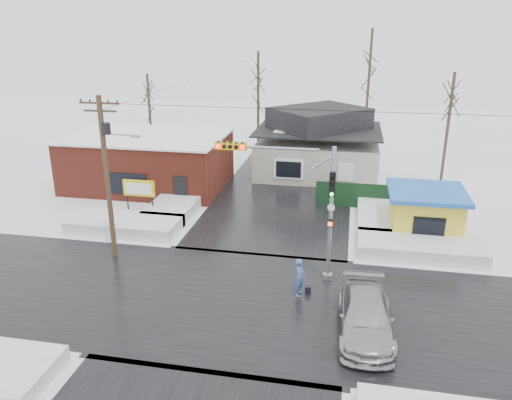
% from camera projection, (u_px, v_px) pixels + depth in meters
% --- Properties ---
extents(ground, '(120.00, 120.00, 0.00)m').
position_uv_depth(ground, '(239.00, 302.00, 23.65)').
color(ground, white).
rests_on(ground, ground).
extents(road_ns, '(10.00, 120.00, 0.02)m').
position_uv_depth(road_ns, '(239.00, 301.00, 23.65)').
color(road_ns, black).
rests_on(road_ns, ground).
extents(road_ew, '(120.00, 10.00, 0.02)m').
position_uv_depth(road_ew, '(239.00, 301.00, 23.65)').
color(road_ew, black).
rests_on(road_ew, ground).
extents(snowbank_nw, '(7.00, 3.00, 0.80)m').
position_uv_depth(snowbank_nw, '(125.00, 224.00, 31.60)').
color(snowbank_nw, white).
rests_on(snowbank_nw, ground).
extents(snowbank_ne, '(7.00, 3.00, 0.80)m').
position_uv_depth(snowbank_ne, '(420.00, 247.00, 28.37)').
color(snowbank_ne, white).
rests_on(snowbank_ne, ground).
extents(snowbank_nside_w, '(3.00, 8.00, 0.80)m').
position_uv_depth(snowbank_nside_w, '(181.00, 200.00, 35.86)').
color(snowbank_nside_w, white).
rests_on(snowbank_nside_w, ground).
extents(snowbank_nside_e, '(3.00, 8.00, 0.80)m').
position_uv_depth(snowbank_nside_e, '(380.00, 214.00, 33.35)').
color(snowbank_nside_e, white).
rests_on(snowbank_nside_e, ground).
extents(traffic_signal, '(6.05, 0.68, 7.00)m').
position_uv_depth(traffic_signal, '(300.00, 194.00, 24.42)').
color(traffic_signal, gray).
rests_on(traffic_signal, ground).
extents(utility_pole, '(3.15, 0.44, 9.00)m').
position_uv_depth(utility_pole, '(107.00, 169.00, 26.58)').
color(utility_pole, '#382619').
rests_on(utility_pole, ground).
extents(brick_building, '(12.20, 8.20, 4.12)m').
position_uv_depth(brick_building, '(149.00, 161.00, 39.70)').
color(brick_building, maroon).
rests_on(brick_building, ground).
extents(marquee_sign, '(2.20, 0.21, 2.55)m').
position_uv_depth(marquee_sign, '(139.00, 189.00, 33.38)').
color(marquee_sign, black).
rests_on(marquee_sign, ground).
extents(house, '(10.40, 8.40, 5.76)m').
position_uv_depth(house, '(318.00, 144.00, 42.73)').
color(house, '#B4AFA3').
rests_on(house, ground).
extents(kiosk, '(4.60, 4.60, 2.88)m').
position_uv_depth(kiosk, '(425.00, 212.00, 30.69)').
color(kiosk, yellow).
rests_on(kiosk, ground).
extents(fence, '(8.00, 0.12, 1.80)m').
position_uv_depth(fence, '(373.00, 196.00, 35.12)').
color(fence, black).
rests_on(fence, ground).
extents(tree_far_left, '(3.00, 3.00, 10.00)m').
position_uv_depth(tree_far_left, '(258.00, 74.00, 45.70)').
color(tree_far_left, '#332821').
rests_on(tree_far_left, ground).
extents(tree_far_mid, '(3.00, 3.00, 12.00)m').
position_uv_depth(tree_far_mid, '(371.00, 56.00, 45.22)').
color(tree_far_mid, '#332821').
rests_on(tree_far_mid, ground).
extents(tree_far_right, '(3.00, 3.00, 9.00)m').
position_uv_depth(tree_far_right, '(452.00, 97.00, 37.56)').
color(tree_far_right, '#332821').
rests_on(tree_far_right, ground).
extents(tree_far_west, '(3.00, 3.00, 8.00)m').
position_uv_depth(tree_far_west, '(148.00, 92.00, 46.18)').
color(tree_far_west, '#332821').
rests_on(tree_far_west, ground).
extents(pedestrian, '(0.58, 0.77, 1.92)m').
position_uv_depth(pedestrian, '(300.00, 278.00, 23.88)').
color(pedestrian, '#3D5BAB').
rests_on(pedestrian, ground).
extents(car, '(2.44, 5.55, 1.58)m').
position_uv_depth(car, '(365.00, 317.00, 21.01)').
color(car, '#A3A5AA').
rests_on(car, ground).
extents(shopping_bag, '(0.28, 0.13, 0.35)m').
position_uv_depth(shopping_bag, '(308.00, 291.00, 24.25)').
color(shopping_bag, black).
rests_on(shopping_bag, ground).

